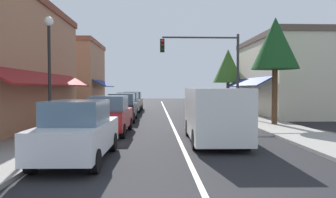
# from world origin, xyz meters

# --- Properties ---
(ground_plane) EXTENTS (80.00, 80.00, 0.00)m
(ground_plane) POSITION_xyz_m (0.00, 18.00, 0.00)
(ground_plane) COLOR black
(sidewalk_left) EXTENTS (2.60, 56.00, 0.12)m
(sidewalk_left) POSITION_xyz_m (-5.50, 18.00, 0.06)
(sidewalk_left) COLOR gray
(sidewalk_left) RESTS_ON ground
(sidewalk_right) EXTENTS (2.60, 56.00, 0.12)m
(sidewalk_right) POSITION_xyz_m (5.50, 18.00, 0.06)
(sidewalk_right) COLOR gray
(sidewalk_right) RESTS_ON ground
(lane_center_stripe) EXTENTS (0.14, 52.00, 0.01)m
(lane_center_stripe) POSITION_xyz_m (0.00, 18.00, 0.00)
(lane_center_stripe) COLOR silver
(lane_center_stripe) RESTS_ON ground
(storefront_right_block) EXTENTS (6.80, 10.20, 6.11)m
(storefront_right_block) POSITION_xyz_m (9.54, 20.00, 3.06)
(storefront_right_block) COLOR beige
(storefront_right_block) RESTS_ON ground
(storefront_far_left) EXTENTS (6.40, 8.20, 6.81)m
(storefront_far_left) POSITION_xyz_m (-9.34, 28.00, 3.41)
(storefront_far_left) COLOR #9E6B4C
(storefront_far_left) RESTS_ON ground
(parked_car_nearest_left) EXTENTS (1.87, 4.15, 1.77)m
(parked_car_nearest_left) POSITION_xyz_m (-3.23, 4.97, 0.88)
(parked_car_nearest_left) COLOR silver
(parked_car_nearest_left) RESTS_ON ground
(parked_car_second_left) EXTENTS (1.88, 4.15, 1.77)m
(parked_car_second_left) POSITION_xyz_m (-3.10, 10.33, 0.88)
(parked_car_second_left) COLOR maroon
(parked_car_second_left) RESTS_ON ground
(parked_car_third_left) EXTENTS (1.79, 4.11, 1.77)m
(parked_car_third_left) POSITION_xyz_m (-3.10, 15.87, 0.88)
(parked_car_third_left) COLOR black
(parked_car_third_left) RESTS_ON ground
(parked_car_far_left) EXTENTS (1.88, 4.15, 1.77)m
(parked_car_far_left) POSITION_xyz_m (-3.16, 20.81, 0.88)
(parked_car_far_left) COLOR #4C5156
(parked_car_far_left) RESTS_ON ground
(parked_car_distant_left) EXTENTS (1.80, 4.11, 1.77)m
(parked_car_distant_left) POSITION_xyz_m (-3.10, 25.54, 0.88)
(parked_car_distant_left) COLOR brown
(parked_car_distant_left) RESTS_ON ground
(van_in_lane) EXTENTS (2.11, 5.23, 2.12)m
(van_in_lane) POSITION_xyz_m (1.34, 8.01, 1.15)
(van_in_lane) COLOR silver
(van_in_lane) RESTS_ON ground
(traffic_signal_mast_arm) EXTENTS (5.53, 0.50, 5.88)m
(traffic_signal_mast_arm) POSITION_xyz_m (2.91, 17.32, 4.04)
(traffic_signal_mast_arm) COLOR #333333
(traffic_signal_mast_arm) RESTS_ON ground
(street_lamp_left_near) EXTENTS (0.36, 0.36, 4.94)m
(street_lamp_left_near) POSITION_xyz_m (-5.18, 8.40, 3.32)
(street_lamp_left_near) COLOR black
(street_lamp_left_near) RESTS_ON ground
(tree_right_near) EXTENTS (2.60, 2.60, 6.05)m
(tree_right_near) POSITION_xyz_m (5.69, 12.90, 4.57)
(tree_right_near) COLOR #4C331E
(tree_right_near) RESTS_ON ground
(tree_right_far) EXTENTS (2.85, 2.85, 5.78)m
(tree_right_far) POSITION_xyz_m (5.92, 24.97, 4.18)
(tree_right_far) COLOR #4C331E
(tree_right_far) RESTS_ON ground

